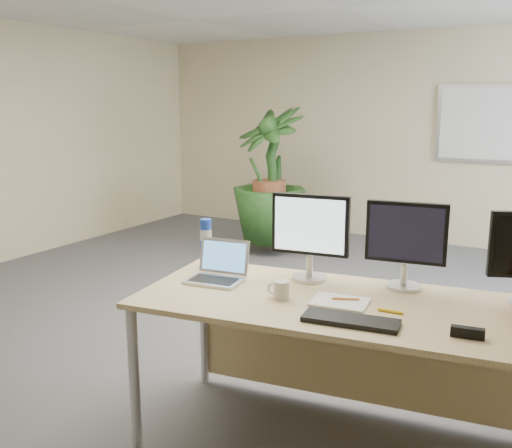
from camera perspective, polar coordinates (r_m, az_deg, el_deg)
The scene contains 15 objects.
floor at distance 4.47m, azimuth -2.29°, elevation -11.70°, with size 8.00×8.00×0.00m, color #49494E.
back_wall at distance 7.79m, azimuth 13.60°, elevation 8.39°, with size 7.00×0.04×2.70m, color beige.
whiteboard at distance 7.49m, azimuth 22.54°, elevation 9.23°, with size 1.30×0.04×0.95m.
desk at distance 3.09m, azimuth 9.52°, elevation -10.06°, with size 2.23×1.18×0.82m.
floor_plant at distance 6.85m, azimuth 1.32°, elevation 3.22°, with size 0.84×0.84×1.50m, color #153A15.
monitor_left at distance 3.18m, azimuth 5.44°, elevation -0.74°, with size 0.44×0.20×0.49m.
monitor_right at distance 3.12m, azimuth 14.76°, elevation -1.50°, with size 0.42×0.19×0.47m.
laptop at distance 3.23m, azimuth -3.74°, elevation -4.58°, with size 0.33×0.30×0.22m.
keyboard at distance 2.65m, azimuth 9.45°, elevation -9.49°, with size 0.43×0.14×0.02m, color black.
coffee_mug at distance 2.92m, azimuth 2.52°, elevation -6.57°, with size 0.12×0.08×0.09m.
spiral_notebook at distance 2.89m, azimuth 8.38°, elevation -7.73°, with size 0.28×0.21×0.01m, color white.
orange_pen at distance 2.91m, azimuth 8.97°, elevation -7.40°, with size 0.01×0.01×0.13m, color orange.
yellow_highlighter at distance 2.81m, azimuth 13.31°, elevation -8.48°, with size 0.02×0.02×0.12m, color yellow.
water_bottle at distance 3.48m, azimuth -5.02°, elevation -1.96°, with size 0.08×0.08×0.29m.
stapler at distance 2.62m, azimuth 20.39°, elevation -10.14°, with size 0.14×0.04×0.05m, color black.
Camera 1 is at (2.18, -3.46, 1.79)m, focal length 40.00 mm.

